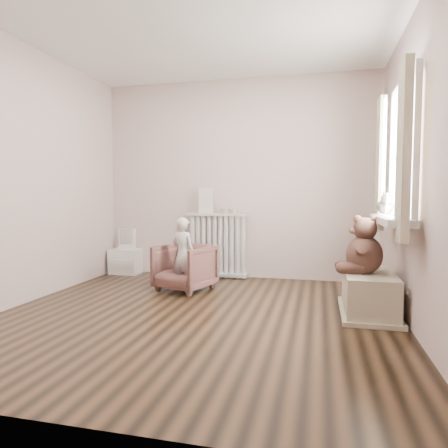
% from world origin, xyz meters
% --- Properties ---
extents(floor, '(3.60, 3.60, 0.01)m').
position_xyz_m(floor, '(0.00, 0.00, 0.00)').
color(floor, black).
rests_on(floor, ground).
extents(ceiling, '(3.60, 3.60, 0.01)m').
position_xyz_m(ceiling, '(0.00, 0.00, 2.60)').
color(ceiling, white).
rests_on(ceiling, ground).
extents(back_wall, '(3.60, 0.02, 2.60)m').
position_xyz_m(back_wall, '(0.00, 1.80, 1.30)').
color(back_wall, beige).
rests_on(back_wall, ground).
extents(front_wall, '(3.60, 0.02, 2.60)m').
position_xyz_m(front_wall, '(0.00, -1.80, 1.30)').
color(front_wall, beige).
rests_on(front_wall, ground).
extents(left_wall, '(0.02, 3.60, 2.60)m').
position_xyz_m(left_wall, '(-1.80, 0.00, 1.30)').
color(left_wall, beige).
rests_on(left_wall, ground).
extents(right_wall, '(0.02, 3.60, 2.60)m').
position_xyz_m(right_wall, '(1.80, 0.00, 1.30)').
color(right_wall, beige).
rests_on(right_wall, ground).
extents(window, '(0.03, 0.90, 1.10)m').
position_xyz_m(window, '(1.76, 0.30, 1.45)').
color(window, white).
rests_on(window, right_wall).
extents(window_sill, '(0.22, 1.10, 0.06)m').
position_xyz_m(window_sill, '(1.67, 0.30, 0.87)').
color(window_sill, silver).
rests_on(window_sill, right_wall).
extents(curtain_left, '(0.06, 0.26, 1.30)m').
position_xyz_m(curtain_left, '(1.65, -0.27, 1.39)').
color(curtain_left, beige).
rests_on(curtain_left, right_wall).
extents(curtain_right, '(0.06, 0.26, 1.30)m').
position_xyz_m(curtain_right, '(1.65, 0.87, 1.39)').
color(curtain_right, beige).
rests_on(curtain_right, right_wall).
extents(radiator, '(0.81, 0.15, 0.85)m').
position_xyz_m(radiator, '(-0.23, 1.68, 0.39)').
color(radiator, silver).
rests_on(radiator, floor).
extents(paper_doll, '(0.20, 0.02, 0.33)m').
position_xyz_m(paper_doll, '(-0.39, 1.68, 1.02)').
color(paper_doll, beige).
rests_on(paper_doll, radiator).
extents(tin_a, '(0.11, 0.11, 0.06)m').
position_xyz_m(tin_a, '(-0.14, 1.68, 0.88)').
color(tin_a, '#A59E8C').
rests_on(tin_a, radiator).
extents(tin_b, '(0.10, 0.10, 0.06)m').
position_xyz_m(tin_b, '(-0.02, 1.68, 0.88)').
color(tin_b, '#A59E8C').
rests_on(tin_b, radiator).
extents(toy_vanity, '(0.40, 0.28, 0.62)m').
position_xyz_m(toy_vanity, '(-1.55, 1.65, 0.28)').
color(toy_vanity, silver).
rests_on(toy_vanity, floor).
extents(armchair, '(0.72, 0.73, 0.53)m').
position_xyz_m(armchair, '(-0.42, 0.90, 0.26)').
color(armchair, brown).
rests_on(armchair, floor).
extents(child, '(0.35, 0.28, 0.82)m').
position_xyz_m(child, '(-0.42, 0.85, 0.43)').
color(child, silver).
rests_on(child, armchair).
extents(toy_bench, '(0.43, 0.82, 0.38)m').
position_xyz_m(toy_bench, '(1.52, 0.41, 0.20)').
color(toy_bench, '#BBB193').
rests_on(toy_bench, floor).
extents(teddy_bear, '(0.42, 0.33, 0.51)m').
position_xyz_m(teddy_bear, '(1.47, 0.39, 0.67)').
color(teddy_bear, '#392119').
rests_on(teddy_bear, toy_bench).
extents(plush_cat, '(0.16, 0.25, 0.21)m').
position_xyz_m(plush_cat, '(1.66, 0.56, 1.00)').
color(plush_cat, slate).
rests_on(plush_cat, window_sill).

